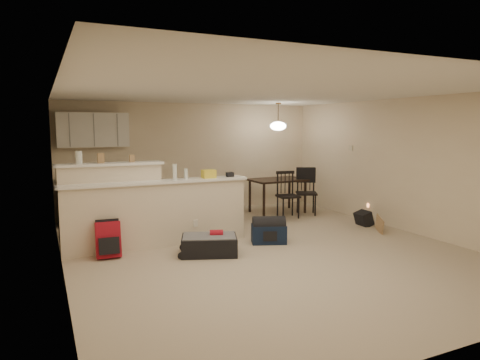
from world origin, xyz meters
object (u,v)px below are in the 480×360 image
pendant_lamp (278,126)px  dining_chair_near (288,195)px  suitcase (209,245)px  black_daypack (364,219)px  dining_table (277,183)px  red_backpack (108,240)px  navy_duffel (269,234)px  dining_chair_far (306,192)px

pendant_lamp → dining_chair_near: bearing=-97.1°
pendant_lamp → suitcase: pendant_lamp is taller
dining_chair_near → black_daypack: size_ratio=3.17×
dining_table → black_daypack: bearing=-65.6°
dining_table → black_daypack: 2.16m
suitcase → pendant_lamp: bearing=63.0°
red_backpack → suitcase: bearing=-16.3°
red_backpack → black_daypack: red_backpack is taller
red_backpack → navy_duffel: size_ratio=0.94×
dining_chair_near → navy_duffel: size_ratio=1.74×
pendant_lamp → black_daypack: bearing=-64.4°
suitcase → red_backpack: red_backpack is taller
dining_table → dining_chair_near: size_ratio=1.26×
navy_duffel → black_daypack: navy_duffel is taller
pendant_lamp → dining_chair_far: 1.62m
pendant_lamp → dining_chair_far: size_ratio=0.60×
dining_table → dining_chair_far: 0.69m
pendant_lamp → dining_chair_near: (-0.07, -0.59, -1.49)m
dining_chair_near → pendant_lamp: bearing=91.6°
pendant_lamp → black_daypack: pendant_lamp is taller
navy_duffel → red_backpack: bearing=-166.2°
red_backpack → black_daypack: size_ratio=1.71×
red_backpack → navy_duffel: (2.58, -0.33, -0.11)m
pendant_lamp → dining_chair_near: pendant_lamp is taller
dining_chair_far → red_backpack: dining_chair_far is taller
pendant_lamp → black_daypack: size_ratio=1.96×
dining_chair_far → suitcase: bearing=-120.2°
dining_chair_far → navy_duffel: 2.63m
dining_chair_near → black_daypack: dining_chair_near is taller
pendant_lamp → red_backpack: (-4.03, -1.88, -1.72)m
dining_chair_far → black_daypack: 1.53m
dining_table → dining_chair_near: 0.62m
dining_chair_far → black_daypack: dining_chair_far is taller
pendant_lamp → dining_chair_near: size_ratio=0.62×
dining_table → red_backpack: size_ratio=2.34×
pendant_lamp → dining_chair_far: (0.48, -0.47, -1.48)m
suitcase → red_backpack: 1.53m
dining_table → red_backpack: (-4.03, -1.88, -0.41)m
red_backpack → navy_duffel: red_backpack is taller
red_backpack → navy_duffel: 2.61m
dining_chair_near → dining_chair_far: 0.57m
black_daypack → red_backpack: bearing=92.9°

